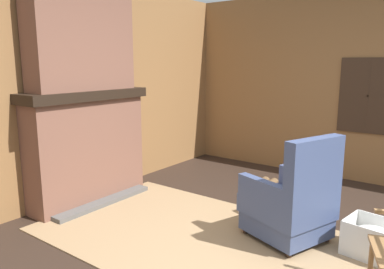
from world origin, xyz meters
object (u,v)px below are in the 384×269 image
object	(u,v)px
laundry_basket	(375,240)
oil_lamp_vase	(60,83)
armchair	(291,204)
firewood_stack	(269,186)
storage_case	(90,83)

from	to	relation	value
laundry_basket	oil_lamp_vase	size ratio (longest dim) A/B	2.01
armchair	firewood_stack	distance (m)	1.44
firewood_stack	oil_lamp_vase	size ratio (longest dim) A/B	1.60
oil_lamp_vase	storage_case	bearing A→B (deg)	89.99
firewood_stack	storage_case	world-z (taller)	storage_case
laundry_basket	oil_lamp_vase	xyz separation A→B (m)	(-3.13, -0.89, 1.28)
armchair	laundry_basket	world-z (taller)	armchair
armchair	storage_case	distance (m)	2.66
armchair	storage_case	size ratio (longest dim) A/B	4.30
oil_lamp_vase	laundry_basket	bearing A→B (deg)	15.88
firewood_stack	storage_case	distance (m)	2.62
oil_lamp_vase	storage_case	xyz separation A→B (m)	(0.00, 0.41, -0.02)
oil_lamp_vase	armchair	bearing A→B (deg)	17.07
armchair	oil_lamp_vase	xyz separation A→B (m)	(-2.42, -0.74, 1.08)
firewood_stack	storage_case	size ratio (longest dim) A/B	1.71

